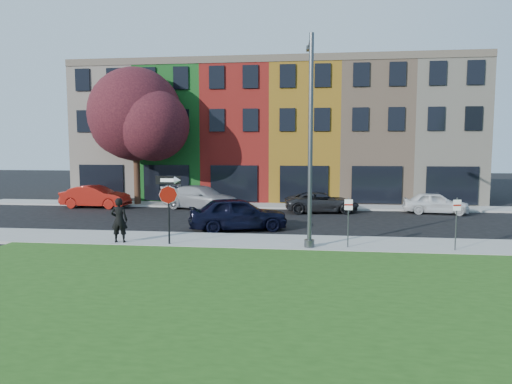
# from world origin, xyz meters

# --- Properties ---
(ground) EXTENTS (120.00, 120.00, 0.00)m
(ground) POSITION_xyz_m (0.00, 0.00, 0.00)
(ground) COLOR black
(ground) RESTS_ON ground
(sidewalk_near) EXTENTS (40.00, 3.00, 0.12)m
(sidewalk_near) POSITION_xyz_m (2.00, 3.00, 0.06)
(sidewalk_near) COLOR gray
(sidewalk_near) RESTS_ON ground
(sidewalk_far) EXTENTS (40.00, 2.40, 0.12)m
(sidewalk_far) POSITION_xyz_m (-3.00, 15.00, 0.06)
(sidewalk_far) COLOR gray
(sidewalk_far) RESTS_ON ground
(rowhouse_block) EXTENTS (30.00, 10.12, 10.00)m
(rowhouse_block) POSITION_xyz_m (-2.50, 21.18, 4.99)
(rowhouse_block) COLOR beige
(rowhouse_block) RESTS_ON ground
(stop_sign) EXTENTS (1.05, 0.11, 2.81)m
(stop_sign) POSITION_xyz_m (-5.27, 1.88, 2.12)
(stop_sign) COLOR black
(stop_sign) RESTS_ON sidewalk_near
(man) EXTENTS (0.84, 0.68, 1.88)m
(man) POSITION_xyz_m (-7.43, 1.95, 1.06)
(man) COLOR black
(man) RESTS_ON sidewalk_near
(sedan_near) EXTENTS (4.82, 6.01, 1.65)m
(sedan_near) POSITION_xyz_m (-3.06, 5.98, 0.83)
(sedan_near) COLOR black
(sedan_near) RESTS_ON ground
(parked_car_red) EXTENTS (1.87, 4.66, 1.50)m
(parked_car_red) POSITION_xyz_m (-14.00, 13.11, 0.75)
(parked_car_red) COLOR maroon
(parked_car_red) RESTS_ON ground
(parked_car_silver) EXTENTS (5.57, 6.71, 1.55)m
(parked_car_silver) POSITION_xyz_m (-6.72, 13.29, 0.77)
(parked_car_silver) COLOR #9D9EA1
(parked_car_silver) RESTS_ON ground
(parked_car_dark) EXTENTS (3.56, 5.27, 1.28)m
(parked_car_dark) POSITION_xyz_m (1.19, 12.71, 0.64)
(parked_car_dark) COLOR black
(parked_car_dark) RESTS_ON ground
(parked_car_white) EXTENTS (2.36, 4.20, 1.32)m
(parked_car_white) POSITION_xyz_m (8.14, 13.01, 0.66)
(parked_car_white) COLOR white
(parked_car_white) RESTS_ON ground
(street_lamp) EXTENTS (0.44, 2.58, 8.33)m
(street_lamp) POSITION_xyz_m (0.46, 2.17, 4.32)
(street_lamp) COLOR #424547
(street_lamp) RESTS_ON sidewalk_near
(parking_sign_a) EXTENTS (0.32, 0.08, 1.99)m
(parking_sign_a) POSITION_xyz_m (2.00, 2.14, 1.38)
(parking_sign_a) COLOR #424547
(parking_sign_a) RESTS_ON sidewalk_near
(parking_sign_b) EXTENTS (0.32, 0.12, 2.04)m
(parking_sign_b) POSITION_xyz_m (6.09, 2.12, 1.41)
(parking_sign_b) COLOR #424547
(parking_sign_b) RESTS_ON sidewalk_near
(tree_purple) EXTENTS (7.68, 6.72, 9.43)m
(tree_purple) POSITION_xyz_m (-11.49, 14.64, 6.19)
(tree_purple) COLOR black
(tree_purple) RESTS_ON sidewalk_far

